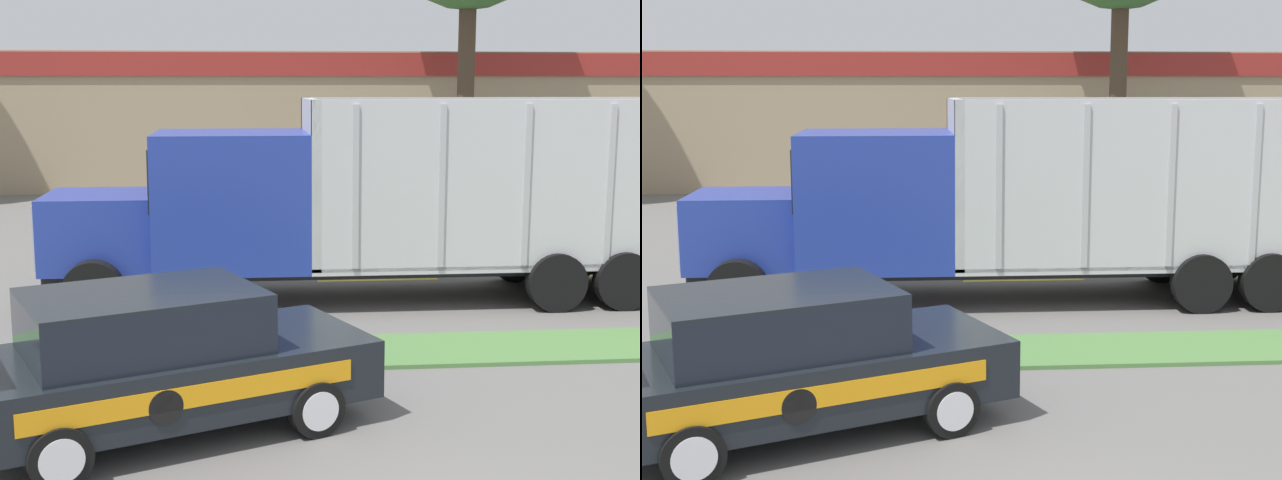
# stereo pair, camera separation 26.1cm
# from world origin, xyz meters

# --- Properties ---
(grass_verge) EXTENTS (120.00, 1.53, 0.06)m
(grass_verge) POSITION_xyz_m (0.00, 6.24, 0.03)
(grass_verge) COLOR #517F42
(grass_verge) RESTS_ON ground_plane
(centre_line_4) EXTENTS (2.40, 0.14, 0.01)m
(centre_line_4) POSITION_xyz_m (-4.35, 11.01, 0.00)
(centre_line_4) COLOR yellow
(centre_line_4) RESTS_ON ground_plane
(centre_line_5) EXTENTS (2.40, 0.14, 0.01)m
(centre_line_5) POSITION_xyz_m (1.05, 11.01, 0.00)
(centre_line_5) COLOR yellow
(centre_line_5) RESTS_ON ground_plane
(dump_truck_lead) EXTENTS (11.70, 2.67, 3.57)m
(dump_truck_lead) POSITION_xyz_m (-0.11, 9.54, 1.60)
(dump_truck_lead) COLOR black
(dump_truck_lead) RESTS_ON ground_plane
(rally_car) EXTENTS (4.85, 3.46, 1.67)m
(rally_car) POSITION_xyz_m (-2.54, 3.55, 0.84)
(rally_car) COLOR black
(rally_car) RESTS_ON ground_plane
(store_building_backdrop) EXTENTS (34.97, 12.10, 4.93)m
(store_building_backdrop) POSITION_xyz_m (-2.01, 31.46, 2.47)
(store_building_backdrop) COLOR #9E896B
(store_building_backdrop) RESTS_ON ground_plane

